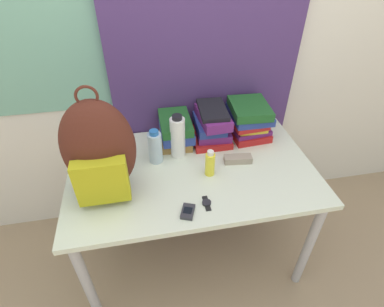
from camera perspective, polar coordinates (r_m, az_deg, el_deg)
ground_plane at (r=1.96m, az=2.45°, el=-27.00°), size 12.00×12.00×0.00m
wall_back at (r=1.76m, az=-3.31°, el=20.70°), size 6.00×0.06×2.50m
curtain_blue at (r=1.74m, az=2.78°, el=20.48°), size 1.10×0.04×2.50m
desk at (r=1.66m, az=-0.00°, el=-4.95°), size 1.30×0.79×0.73m
backpack at (r=1.40m, az=-17.24°, el=0.40°), size 0.33×0.24×0.55m
book_stack_left at (r=1.74m, az=-3.11°, el=4.32°), size 0.19×0.27×0.16m
book_stack_center at (r=1.76m, az=3.72°, el=5.41°), size 0.23×0.28×0.21m
book_stack_right at (r=1.83m, az=10.73°, el=6.42°), size 0.24×0.28×0.22m
water_bottle at (r=1.61m, az=-7.03°, el=1.21°), size 0.07×0.07×0.20m
sports_bottle at (r=1.62m, az=-2.74°, el=3.19°), size 0.08×0.08×0.26m
sunscreen_bottle at (r=1.53m, az=3.45°, el=-1.94°), size 0.05×0.05×0.15m
cell_phone at (r=1.38m, az=-0.80°, el=-11.00°), size 0.08×0.10×0.02m
sunglasses_case at (r=1.65m, az=8.73°, el=-1.05°), size 0.16×0.07×0.04m
wristwatch at (r=1.42m, az=2.79°, el=-9.39°), size 0.04×0.09×0.01m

